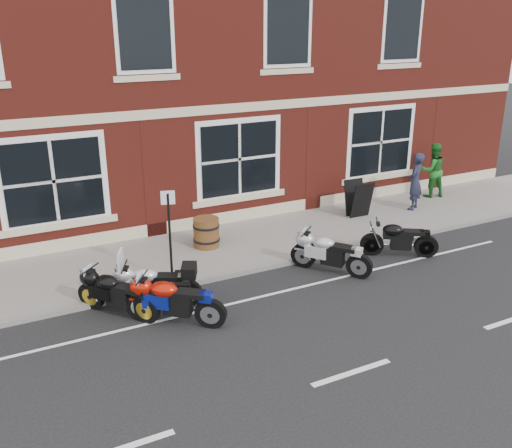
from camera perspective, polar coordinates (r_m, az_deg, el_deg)
The scene contains 14 objects.
ground at distance 12.35m, azimuth 1.23°, elevation -7.60°, with size 80.00×80.00×0.00m, color black.
sidewalk at distance 14.78m, azimuth -4.32°, elevation -2.57°, with size 30.00×3.00×0.12m, color slate.
kerb at distance 13.46m, azimuth -1.66°, elevation -4.88°, with size 30.00×0.16×0.12m, color slate.
pub_building at distance 20.78m, azimuth -13.50°, elevation 20.27°, with size 24.00×12.00×12.00m, color maroon.
moto_touring_silver at distance 12.12m, azimuth -10.32°, elevation -5.78°, with size 1.79×0.99×1.28m.
moto_sport_red at distance 11.35m, azimuth -8.25°, elevation -7.43°, with size 1.69×1.39×0.93m.
moto_sport_black at distance 11.89m, azimuth -13.78°, elevation -6.63°, with size 1.29×1.64×0.88m.
moto_sport_silver at distance 13.55m, azimuth 7.40°, elevation -2.75°, with size 1.29×1.70×0.91m.
moto_naked_black at distance 14.78m, azimuth 13.99°, elevation -1.31°, with size 1.68×1.18×0.87m.
pedestrian_left at distance 18.08m, azimuth 15.62°, elevation 4.12°, with size 0.64×0.42×1.76m, color #1C2033.
pedestrian_right at distance 19.57m, azimuth 17.25°, elevation 5.16°, with size 0.86×0.67×1.78m, color #1C641F.
a_board_sign at distance 17.14m, azimuth 10.19°, elevation 2.51°, with size 0.65×0.43×1.08m, color black, non-canonical shape.
barrel_planter at distance 14.72m, azimuth -5.00°, elevation -0.85°, with size 0.69×0.69×0.77m.
parking_sign at distance 12.52m, azimuth -8.63°, elevation -0.65°, with size 0.30×0.10×2.14m.
Camera 1 is at (-5.25, -9.60, 5.73)m, focal length 40.00 mm.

